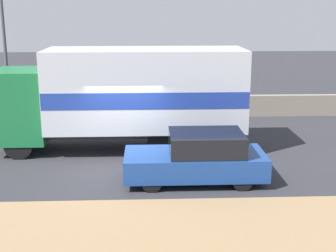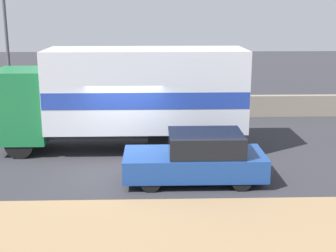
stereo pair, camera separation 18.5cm
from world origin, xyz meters
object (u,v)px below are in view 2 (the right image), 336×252
object	(u,v)px
street_lamp	(6,36)
pedestrian	(14,107)
car_hatchback	(197,158)
box_truck	(129,94)

from	to	relation	value
street_lamp	pedestrian	bearing A→B (deg)	-69.30
car_hatchback	pedestrian	bearing A→B (deg)	-42.29
street_lamp	car_hatchback	xyz separation A→B (m)	(7.50, -7.57, -3.05)
box_truck	car_hatchback	world-z (taller)	box_truck
car_hatchback	pedestrian	xyz separation A→B (m)	(-7.07, 6.43, 0.19)
street_lamp	box_truck	xyz separation A→B (m)	(5.40, -4.33, -1.75)
car_hatchback	pedestrian	size ratio (longest dim) A/B	2.34
box_truck	car_hatchback	size ratio (longest dim) A/B	2.11
street_lamp	car_hatchback	bearing A→B (deg)	-45.27
street_lamp	box_truck	size ratio (longest dim) A/B	0.75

